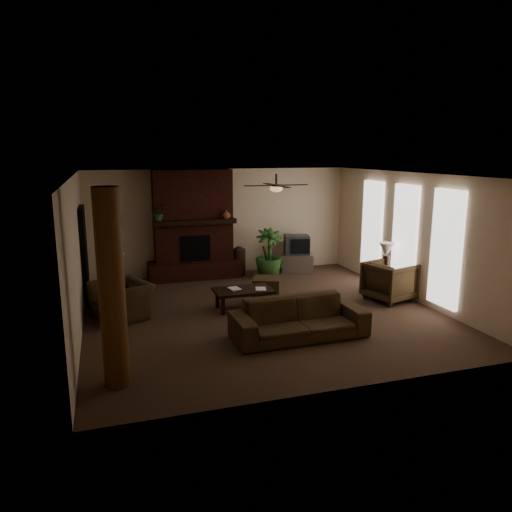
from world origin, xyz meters
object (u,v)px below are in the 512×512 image
object	(u,v)px
side_table_left	(118,296)
coffee_table	(243,292)
ottoman	(266,286)
floor_vase	(239,259)
armchair_right	(390,279)
lamp_left	(116,263)
side_table_right	(385,282)
log_column	(112,290)
tv_stand	(297,263)
floor_plant	(269,264)
lamp_right	(387,251)
armchair_left	(121,294)
sofa	(299,312)

from	to	relation	value
side_table_left	coffee_table	bearing A→B (deg)	-17.90
ottoman	floor_vase	world-z (taller)	floor_vase
armchair_right	lamp_left	xyz separation A→B (m)	(-5.77, 1.14, 0.52)
floor_vase	lamp_left	distance (m)	3.85
coffee_table	side_table_right	distance (m)	3.46
log_column	tv_stand	world-z (taller)	log_column
floor_plant	lamp_right	xyz separation A→B (m)	(2.11, -2.16, 0.64)
armchair_left	floor_vase	distance (m)	4.09
lamp_right	lamp_left	bearing A→B (deg)	173.67
side_table_left	lamp_left	world-z (taller)	lamp_left
log_column	lamp_left	world-z (taller)	log_column
sofa	side_table_left	bearing A→B (deg)	137.55
armchair_left	lamp_right	world-z (taller)	lamp_right
armchair_left	side_table_left	distance (m)	0.61
tv_stand	side_table_right	xyz separation A→B (m)	(1.15, -2.55, 0.03)
coffee_table	lamp_left	distance (m)	2.68
log_column	floor_vase	world-z (taller)	log_column
log_column	floor_plant	xyz separation A→B (m)	(3.99, 4.98, -1.04)
floor_vase	lamp_left	bearing A→B (deg)	-147.04
floor_plant	ottoman	bearing A→B (deg)	-111.17
tv_stand	lamp_left	bearing A→B (deg)	-137.98
floor_vase	lamp_left	xyz separation A→B (m)	(-3.20, -2.07, 0.57)
sofa	ottoman	xyz separation A→B (m)	(0.29, 2.67, -0.27)
armchair_left	side_table_right	distance (m)	5.91
floor_plant	lamp_left	xyz separation A→B (m)	(-3.84, -1.50, 0.64)
tv_stand	floor_vase	distance (m)	1.63
side_table_right	side_table_left	bearing A→B (deg)	173.08
sofa	ottoman	world-z (taller)	sofa
armchair_right	ottoman	bearing A→B (deg)	47.74
lamp_left	armchair_right	bearing A→B (deg)	-11.22
floor_vase	tv_stand	bearing A→B (deg)	-7.06
sofa	armchair_right	distance (m)	3.13
log_column	lamp_right	bearing A→B (deg)	24.79
log_column	side_table_right	bearing A→B (deg)	24.63
sofa	floor_plant	world-z (taller)	sofa
armchair_right	floor_vase	size ratio (longest dim) A/B	1.24
log_column	lamp_right	world-z (taller)	log_column
sofa	floor_vase	size ratio (longest dim) A/B	3.10
ottoman	side_table_left	xyz separation A→B (m)	(-3.30, -0.03, 0.08)
coffee_table	floor_plant	distance (m)	2.64
sofa	lamp_left	size ratio (longest dim) A/B	3.67
ottoman	floor_plant	xyz separation A→B (m)	(0.55, 1.42, 0.16)
ottoman	coffee_table	bearing A→B (deg)	-133.34
sofa	side_table_right	bearing A→B (deg)	31.69
floor_vase	armchair_right	bearing A→B (deg)	-51.34
coffee_table	armchair_right	bearing A→B (deg)	-6.59
tv_stand	lamp_right	xyz separation A→B (m)	(1.15, -2.53, 0.75)
armchair_left	ottoman	size ratio (longest dim) A/B	1.82
lamp_right	floor_plant	bearing A→B (deg)	134.38
tv_stand	lamp_left	size ratio (longest dim) A/B	1.31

